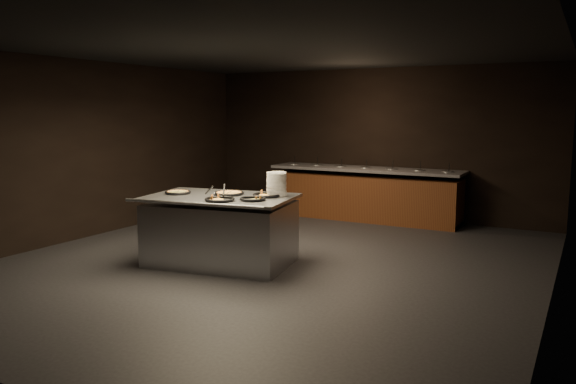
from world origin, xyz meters
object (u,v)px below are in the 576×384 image
serving_counter (221,231)px  plate_stack (277,184)px  pan_veggie_whole (178,192)px  pan_cheese_whole (229,193)px

serving_counter → plate_stack: plate_stack is taller
pan_veggie_whole → pan_cheese_whole: 0.73m
serving_counter → pan_cheese_whole: (0.04, 0.16, 0.51)m
plate_stack → pan_veggie_whole: 1.40m
serving_counter → pan_cheese_whole: pan_cheese_whole is taller
pan_cheese_whole → serving_counter: bearing=-102.1°
plate_stack → pan_cheese_whole: size_ratio=0.77×
serving_counter → pan_veggie_whole: pan_veggie_whole is taller
pan_veggie_whole → pan_cheese_whole: size_ratio=0.87×
serving_counter → pan_cheese_whole: 0.54m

